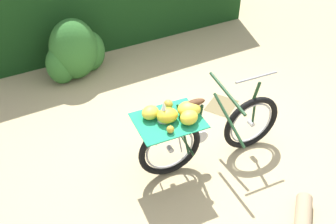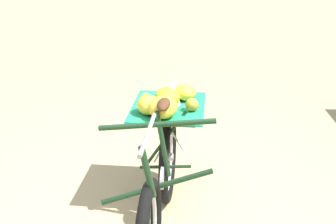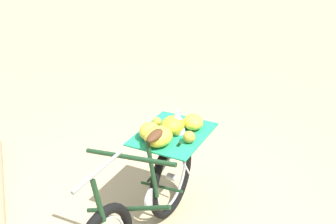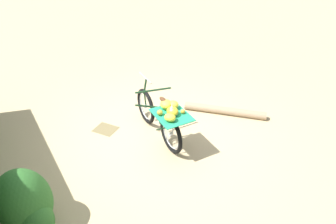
# 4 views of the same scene
# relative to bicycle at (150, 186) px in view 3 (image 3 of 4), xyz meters

# --- Properties ---
(bicycle) EXTENTS (1.61, 1.29, 1.03)m
(bicycle) POSITION_rel_bicycle_xyz_m (0.00, 0.00, 0.00)
(bicycle) COLOR black
(bicycle) RESTS_ON ground_plane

